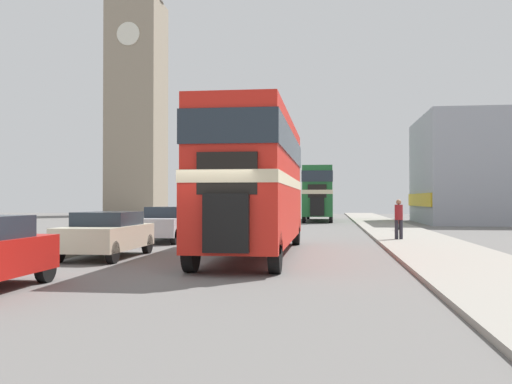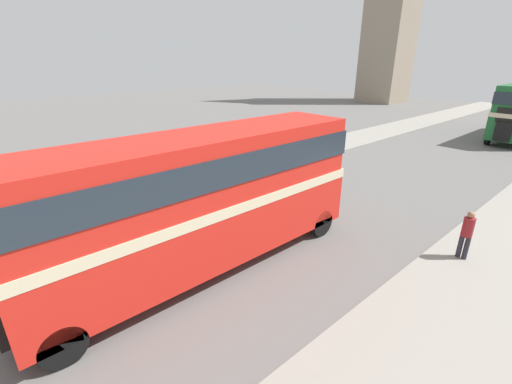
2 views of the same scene
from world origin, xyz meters
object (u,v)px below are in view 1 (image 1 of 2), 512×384
Objects in this scene: pedestrian_walking at (399,217)px; bicycle_on_pavement at (400,224)px; double_decker_bus at (256,175)px; church_tower at (137,58)px; bus_distant at (318,190)px; car_parked_far at (169,223)px; car_parked_mid at (107,234)px.

bicycle_on_pavement is (0.89, 7.06, -0.59)m from pedestrian_walking.
double_decker_bus is 51.92m from church_tower.
church_tower is at bearing 144.70° from bus_distant.
bicycle_on_pavement is at bearing 82.82° from pedestrian_walking.
car_parked_far is at bearing -69.02° from church_tower.
pedestrian_walking is at bearing -97.18° from bicycle_on_pavement.
double_decker_bus is at bearing -114.48° from bicycle_on_pavement.
bicycle_on_pavement is at bearing -50.74° from church_tower.
car_parked_mid is 52.19m from church_tower.
bicycle_on_pavement is 0.05× the size of church_tower.
pedestrian_walking is at bearing 51.00° from double_decker_bus.
car_parked_mid is at bearing -163.39° from double_decker_bus.
double_decker_bus is 7.59m from car_parked_far.
double_decker_bus is 0.31× the size of church_tower.
car_parked_far is at bearing 128.28° from double_decker_bus.
bus_distant is 30.37m from church_tower.
car_parked_mid is 2.27× the size of bicycle_on_pavement.
bus_distant reaches higher than double_decker_bus.
car_parked_mid is at bearing -125.60° from bicycle_on_pavement.
bicycle_on_pavement is at bearing 36.04° from car_parked_far.
car_parked_mid is 7.13m from car_parked_far.
bicycle_on_pavement is 44.72m from church_tower.
bus_distant is at bearing 76.16° from car_parked_far.
car_parked_far is at bearing -175.52° from pedestrian_walking.
bicycle_on_pavement is at bearing 54.40° from car_parked_mid.
car_parked_far is at bearing 90.41° from car_parked_mid.
bicycle_on_pavement is (4.72, -16.72, -2.16)m from bus_distant.
car_parked_far is (-6.05, -24.56, -1.86)m from bus_distant.
bus_distant is at bearing -35.30° from church_tower.
bus_distant is 2.31× the size of car_parked_far.
car_parked_mid is at bearing -141.18° from pedestrian_walking.
church_tower is at bearing 113.52° from double_decker_bus.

